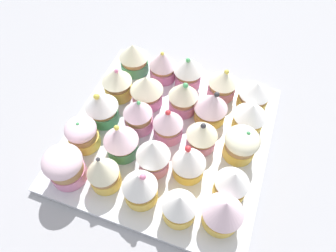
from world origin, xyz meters
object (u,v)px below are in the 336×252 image
(cupcake_4, at_px, (65,166))
(cupcake_10, at_px, (188,70))
(cupcake_9, at_px, (103,172))
(cupcake_24, at_px, (223,212))
(baking_tray, at_px, (168,136))
(cupcake_19, at_px, (180,206))
(cupcake_7, at_px, (138,114))
(cupcake_13, at_px, (154,155))
(cupcake_0, at_px, (134,58))
(cupcake_6, at_px, (147,90))
(cupcake_3, at_px, (82,134))
(cupcake_17, at_px, (201,137))
(cupcake_1, at_px, (117,82))
(cupcake_8, at_px, (121,140))
(cupcake_12, at_px, (169,122))
(cupcake_22, at_px, (241,144))
(cupcake_16, at_px, (211,107))
(cupcake_14, at_px, (143,187))
(cupcake_23, at_px, (232,183))
(cupcake_11, at_px, (183,96))
(cupcake_5, at_px, (163,65))
(cupcake_20, at_px, (254,94))
(cupcake_15, at_px, (223,83))
(cupcake_2, at_px, (102,106))
(cupcake_21, at_px, (250,116))
(cupcake_18, at_px, (189,162))

(cupcake_4, bearing_deg, cupcake_10, 155.87)
(cupcake_9, bearing_deg, cupcake_24, 90.75)
(baking_tray, distance_m, cupcake_19, 0.16)
(cupcake_7, relative_size, cupcake_13, 0.95)
(cupcake_0, bearing_deg, cupcake_6, 38.66)
(cupcake_3, height_order, cupcake_17, cupcake_17)
(cupcake_1, xyz_separation_m, cupcake_8, (0.12, 0.07, -0.00))
(cupcake_19, bearing_deg, cupcake_12, -154.13)
(cupcake_1, height_order, cupcake_19, cupcake_1)
(cupcake_22, bearing_deg, cupcake_0, -116.88)
(cupcake_3, height_order, cupcake_16, cupcake_16)
(cupcake_9, bearing_deg, cupcake_3, -128.82)
(cupcake_8, relative_size, cupcake_14, 0.91)
(cupcake_23, bearing_deg, cupcake_24, -1.98)
(cupcake_0, xyz_separation_m, cupcake_24, (0.27, 0.26, 0.00))
(cupcake_3, bearing_deg, cupcake_17, 108.01)
(cupcake_0, distance_m, cupcake_11, 0.15)
(cupcake_9, xyz_separation_m, cupcake_22, (-0.13, 0.20, -0.01))
(cupcake_13, bearing_deg, cupcake_14, 3.04)
(cupcake_5, distance_m, cupcake_20, 0.20)
(cupcake_15, relative_size, cupcake_23, 0.97)
(cupcake_16, xyz_separation_m, cupcake_24, (0.19, 0.07, 0.00))
(cupcake_2, height_order, cupcake_13, cupcake_13)
(cupcake_8, xyz_separation_m, cupcake_20, (-0.19, 0.20, -0.01))
(cupcake_16, xyz_separation_m, cupcake_19, (0.21, 0.01, 0.00))
(cupcake_5, relative_size, cupcake_22, 1.13)
(cupcake_2, height_order, cupcake_19, cupcake_2)
(cupcake_3, height_order, cupcake_23, cupcake_23)
(cupcake_3, xyz_separation_m, cupcake_21, (-0.14, 0.28, 0.00))
(cupcake_10, distance_m, cupcake_18, 0.21)
(cupcake_9, relative_size, cupcake_17, 1.19)
(cupcake_16, xyz_separation_m, cupcake_17, (0.07, 0.00, -0.00))
(cupcake_3, relative_size, cupcake_18, 0.90)
(cupcake_5, bearing_deg, cupcake_4, -14.06)
(cupcake_6, bearing_deg, cupcake_5, 176.33)
(cupcake_10, xyz_separation_m, cupcake_13, (0.22, 0.01, 0.01))
(cupcake_11, distance_m, cupcake_24, 0.23)
(cupcake_5, height_order, cupcake_19, cupcake_5)
(cupcake_5, bearing_deg, cupcake_13, 16.91)
(cupcake_11, relative_size, cupcake_18, 1.10)
(baking_tray, height_order, cupcake_13, cupcake_13)
(cupcake_0, bearing_deg, cupcake_8, 17.45)
(cupcake_11, xyz_separation_m, cupcake_21, (-0.00, 0.13, -0.01))
(cupcake_8, height_order, cupcake_13, cupcake_13)
(cupcake_1, xyz_separation_m, cupcake_22, (0.06, 0.27, -0.00))
(cupcake_8, bearing_deg, cupcake_7, 174.56)
(cupcake_8, bearing_deg, cupcake_9, -1.14)
(cupcake_10, relative_size, cupcake_11, 0.93)
(cupcake_18, distance_m, cupcake_24, 0.10)
(cupcake_13, xyz_separation_m, cupcake_18, (-0.01, 0.06, -0.01))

